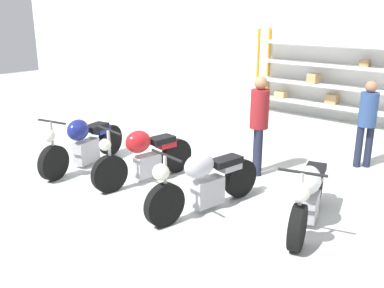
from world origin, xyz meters
TOP-DOWN VIEW (x-y plane):
  - ground_plane at (0.00, 0.00)m, footprint 30.00×30.00m
  - back_wall at (0.00, 6.38)m, footprint 30.00×0.08m
  - shelving_rack at (0.01, 6.03)m, footprint 4.20×0.63m
  - motorcycle_blue at (-2.07, -0.28)m, footprint 0.76×2.12m
  - motorcycle_red at (-0.68, -0.06)m, footprint 0.66×1.98m
  - motorcycle_silver at (0.79, -0.25)m, footprint 0.65×2.07m
  - motorcycle_white at (2.13, 0.30)m, footprint 0.80×1.90m
  - person_browsing at (1.87, 3.10)m, footprint 0.45×0.45m
  - person_near_rack at (0.57, 1.51)m, footprint 0.45×0.45m

SIDE VIEW (x-z plane):
  - ground_plane at x=0.00m, z-range 0.00..0.00m
  - motorcycle_white at x=2.13m, z-range -0.05..0.95m
  - motorcycle_silver at x=0.79m, z-range -0.05..0.96m
  - motorcycle_blue at x=-2.07m, z-range -0.06..0.98m
  - motorcycle_red at x=-0.68m, z-range -0.05..0.99m
  - person_browsing at x=1.87m, z-range 0.14..1.75m
  - person_near_rack at x=0.57m, z-range 0.16..1.90m
  - shelving_rack at x=0.01m, z-range 0.05..2.37m
  - back_wall at x=0.00m, z-range 0.00..3.60m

